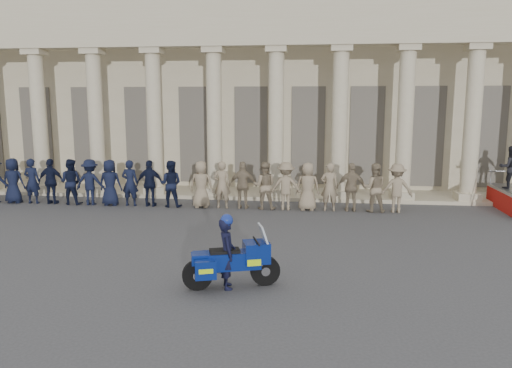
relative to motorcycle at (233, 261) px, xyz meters
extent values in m
plane|color=#3D3D3F|center=(-1.14, 2.25, -0.61)|extent=(90.00, 90.00, 0.00)
cube|color=tan|center=(-1.14, 17.25, 3.89)|extent=(40.00, 10.00, 9.00)
cube|color=tan|center=(-1.14, 11.05, -0.53)|extent=(40.00, 2.60, 0.15)
cube|color=tan|center=(-1.14, 10.25, 6.18)|extent=(35.80, 1.00, 1.00)
cube|color=tan|center=(-1.14, 10.25, 7.28)|extent=(35.80, 1.00, 1.20)
cube|color=tan|center=(-10.24, 10.25, -0.31)|extent=(0.90, 0.90, 0.30)
cylinder|color=tan|center=(-10.24, 10.25, 2.64)|extent=(0.64, 0.64, 5.60)
cube|color=tan|center=(-10.24, 10.25, 5.56)|extent=(0.85, 0.85, 0.24)
cube|color=tan|center=(-7.64, 10.25, -0.31)|extent=(0.90, 0.90, 0.30)
cylinder|color=tan|center=(-7.64, 10.25, 2.64)|extent=(0.64, 0.64, 5.60)
cube|color=tan|center=(-7.64, 10.25, 5.56)|extent=(0.85, 0.85, 0.24)
cube|color=tan|center=(-5.04, 10.25, -0.31)|extent=(0.90, 0.90, 0.30)
cylinder|color=tan|center=(-5.04, 10.25, 2.64)|extent=(0.64, 0.64, 5.60)
cube|color=tan|center=(-5.04, 10.25, 5.56)|extent=(0.85, 0.85, 0.24)
cube|color=tan|center=(-2.44, 10.25, -0.31)|extent=(0.90, 0.90, 0.30)
cylinder|color=tan|center=(-2.44, 10.25, 2.64)|extent=(0.64, 0.64, 5.60)
cube|color=tan|center=(-2.44, 10.25, 5.56)|extent=(0.85, 0.85, 0.24)
cube|color=tan|center=(0.16, 10.25, -0.31)|extent=(0.90, 0.90, 0.30)
cylinder|color=tan|center=(0.16, 10.25, 2.64)|extent=(0.64, 0.64, 5.60)
cube|color=tan|center=(0.16, 10.25, 5.56)|extent=(0.85, 0.85, 0.24)
cube|color=tan|center=(2.76, 10.25, -0.31)|extent=(0.90, 0.90, 0.30)
cylinder|color=tan|center=(2.76, 10.25, 2.64)|extent=(0.64, 0.64, 5.60)
cube|color=tan|center=(2.76, 10.25, 5.56)|extent=(0.85, 0.85, 0.24)
cube|color=tan|center=(5.36, 10.25, -0.31)|extent=(0.90, 0.90, 0.30)
cylinder|color=tan|center=(5.36, 10.25, 2.64)|extent=(0.64, 0.64, 5.60)
cube|color=tan|center=(5.36, 10.25, 5.56)|extent=(0.85, 0.85, 0.24)
cube|color=tan|center=(7.96, 10.25, -0.31)|extent=(0.90, 0.90, 0.30)
cylinder|color=tan|center=(7.96, 10.25, 2.64)|extent=(0.64, 0.64, 5.60)
cube|color=tan|center=(7.96, 10.25, 5.56)|extent=(0.85, 0.85, 0.24)
cube|color=black|center=(-11.54, 12.27, 1.94)|extent=(1.30, 0.12, 4.20)
cube|color=black|center=(-8.94, 12.27, 1.94)|extent=(1.30, 0.12, 4.20)
cube|color=black|center=(-6.34, 12.27, 1.94)|extent=(1.30, 0.12, 4.20)
cube|color=black|center=(-3.74, 12.27, 1.94)|extent=(1.30, 0.12, 4.20)
cube|color=black|center=(-1.14, 12.27, 1.94)|extent=(1.30, 0.12, 4.20)
cube|color=black|center=(1.46, 12.27, 1.94)|extent=(1.30, 0.12, 4.20)
cube|color=black|center=(4.06, 12.27, 1.94)|extent=(1.30, 0.12, 4.20)
cube|color=black|center=(6.66, 12.27, 1.94)|extent=(1.30, 0.12, 4.20)
cube|color=black|center=(9.26, 12.27, 1.94)|extent=(1.30, 0.12, 4.20)
imported|color=black|center=(-10.37, 8.19, 0.31)|extent=(0.89, 0.58, 1.83)
imported|color=black|center=(-9.55, 8.19, 0.31)|extent=(0.67, 0.44, 1.83)
imported|color=black|center=(-8.73, 8.19, 0.31)|extent=(1.07, 0.45, 1.83)
imported|color=black|center=(-7.91, 8.19, 0.31)|extent=(0.89, 0.69, 1.83)
imported|color=black|center=(-7.09, 8.19, 0.31)|extent=(1.18, 0.68, 1.83)
imported|color=black|center=(-6.27, 8.19, 0.31)|extent=(0.89, 0.58, 1.83)
imported|color=black|center=(-5.44, 8.19, 0.31)|extent=(0.67, 0.44, 1.83)
imported|color=black|center=(-4.62, 8.19, 0.31)|extent=(1.07, 0.45, 1.83)
imported|color=black|center=(-3.80, 8.19, 0.31)|extent=(0.89, 0.69, 1.83)
imported|color=#86755C|center=(-2.58, 8.19, 0.31)|extent=(0.89, 0.58, 1.83)
imported|color=#86755C|center=(-1.76, 8.19, 0.31)|extent=(0.67, 0.44, 1.83)
imported|color=#86755C|center=(-0.94, 8.19, 0.31)|extent=(1.07, 0.45, 1.83)
imported|color=#86755C|center=(-0.12, 8.19, 0.31)|extent=(0.89, 0.69, 1.83)
imported|color=#86755C|center=(0.71, 8.19, 0.31)|extent=(1.18, 0.68, 1.83)
imported|color=#86755C|center=(1.53, 8.19, 0.31)|extent=(0.89, 0.58, 1.83)
imported|color=#86755C|center=(2.35, 8.19, 0.31)|extent=(0.67, 0.44, 1.83)
imported|color=#86755C|center=(3.17, 8.19, 0.31)|extent=(1.07, 0.45, 1.83)
imported|color=#86755C|center=(3.99, 8.19, 0.31)|extent=(0.89, 0.69, 1.83)
imported|color=#86755C|center=(4.81, 8.19, 0.31)|extent=(1.18, 0.68, 1.83)
cube|color=maroon|center=(8.83, 9.18, -0.26)|extent=(0.04, 2.82, 0.70)
imported|color=black|center=(9.19, 9.38, 1.00)|extent=(0.79, 0.61, 1.62)
cylinder|color=black|center=(0.71, 0.22, -0.27)|extent=(0.68, 0.34, 0.67)
cylinder|color=black|center=(-0.74, -0.24, -0.27)|extent=(0.68, 0.34, 0.67)
cube|color=navy|center=(0.03, 0.01, 0.02)|extent=(1.24, 0.76, 0.39)
cube|color=navy|center=(0.51, 0.16, 0.18)|extent=(0.69, 0.67, 0.46)
cube|color=silver|center=(0.51, 0.16, -0.05)|extent=(0.30, 0.36, 0.12)
cube|color=#B2BFCC|center=(0.68, 0.21, 0.53)|extent=(0.34, 0.51, 0.54)
cube|color=black|center=(-0.16, -0.05, 0.22)|extent=(0.73, 0.53, 0.10)
cube|color=navy|center=(-0.70, -0.22, 0.10)|extent=(0.44, 0.44, 0.22)
cube|color=navy|center=(-0.50, -0.50, -0.05)|extent=(0.50, 0.35, 0.41)
cube|color=#BEEC0C|center=(-0.50, -0.50, -0.05)|extent=(0.36, 0.32, 0.10)
cube|color=navy|center=(-0.70, 0.12, -0.05)|extent=(0.50, 0.35, 0.41)
cube|color=#BEEC0C|center=(-0.70, 0.12, -0.05)|extent=(0.36, 0.32, 0.10)
cylinder|color=silver|center=(-0.53, 0.09, -0.30)|extent=(0.61, 0.28, 0.10)
cylinder|color=black|center=(0.51, 0.16, 0.43)|extent=(0.25, 0.69, 0.04)
imported|color=black|center=(-0.11, -0.04, 0.19)|extent=(0.54, 0.67, 1.59)
sphere|color=navy|center=(-0.11, -0.04, 0.93)|extent=(0.28, 0.28, 0.28)
camera|label=1|loc=(1.76, -10.48, 3.51)|focal=35.00mm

